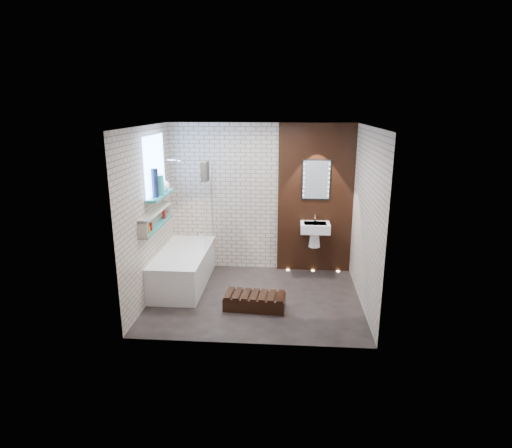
# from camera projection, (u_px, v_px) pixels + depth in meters

# --- Properties ---
(ground) EXTENTS (3.20, 3.20, 0.00)m
(ground) POSITION_uv_depth(u_px,v_px,m) (255.00, 298.00, 6.57)
(ground) COLOR black
(ground) RESTS_ON ground
(room_shell) EXTENTS (3.24, 3.20, 2.60)m
(room_shell) POSITION_uv_depth(u_px,v_px,m) (255.00, 217.00, 6.22)
(room_shell) COLOR #BFAA97
(room_shell) RESTS_ON ground
(walnut_panel) EXTENTS (1.30, 0.06, 2.60)m
(walnut_panel) POSITION_uv_depth(u_px,v_px,m) (315.00, 199.00, 7.37)
(walnut_panel) COLOR black
(walnut_panel) RESTS_ON ground
(clerestory_window) EXTENTS (0.18, 1.00, 0.94)m
(clerestory_window) POSITION_uv_depth(u_px,v_px,m) (155.00, 171.00, 6.50)
(clerestory_window) COLOR #7FADE0
(clerestory_window) RESTS_ON room_shell
(display_niche) EXTENTS (0.14, 1.30, 0.26)m
(display_niche) POSITION_uv_depth(u_px,v_px,m) (156.00, 219.00, 6.50)
(display_niche) COLOR teal
(display_niche) RESTS_ON room_shell
(bathtub) EXTENTS (0.79, 1.74, 0.70)m
(bathtub) POSITION_uv_depth(u_px,v_px,m) (183.00, 268.00, 7.01)
(bathtub) COLOR white
(bathtub) RESTS_ON ground
(bath_screen) EXTENTS (0.01, 0.78, 1.40)m
(bath_screen) POSITION_uv_depth(u_px,v_px,m) (208.00, 204.00, 7.14)
(bath_screen) COLOR white
(bath_screen) RESTS_ON bathtub
(towel) EXTENTS (0.09, 0.24, 0.32)m
(towel) POSITION_uv_depth(u_px,v_px,m) (205.00, 171.00, 6.84)
(towel) COLOR #292521
(towel) RESTS_ON bath_screen
(shower_head) EXTENTS (0.18, 0.18, 0.02)m
(shower_head) POSITION_uv_depth(u_px,v_px,m) (181.00, 160.00, 7.03)
(shower_head) COLOR silver
(shower_head) RESTS_ON room_shell
(washbasin) EXTENTS (0.50, 0.36, 0.58)m
(washbasin) POSITION_uv_depth(u_px,v_px,m) (315.00, 231.00, 7.32)
(washbasin) COLOR white
(washbasin) RESTS_ON walnut_panel
(led_mirror) EXTENTS (0.50, 0.02, 0.70)m
(led_mirror) POSITION_uv_depth(u_px,v_px,m) (316.00, 180.00, 7.24)
(led_mirror) COLOR black
(led_mirror) RESTS_ON walnut_panel
(walnut_step) EXTENTS (0.91, 0.45, 0.20)m
(walnut_step) POSITION_uv_depth(u_px,v_px,m) (255.00, 302.00, 6.23)
(walnut_step) COLOR black
(walnut_step) RESTS_ON ground
(niche_bottles) EXTENTS (0.06, 0.87, 0.15)m
(niche_bottles) POSITION_uv_depth(u_px,v_px,m) (156.00, 222.00, 6.48)
(niche_bottles) COLOR maroon
(niche_bottles) RESTS_ON display_niche
(sill_vases) EXTENTS (0.18, 0.58, 0.43)m
(sill_vases) POSITION_uv_depth(u_px,v_px,m) (159.00, 185.00, 6.51)
(sill_vases) COLOR #15203B
(sill_vases) RESTS_ON clerestory_window
(floor_uplights) EXTENTS (0.96, 0.06, 0.01)m
(floor_uplights) POSITION_uv_depth(u_px,v_px,m) (313.00, 270.00, 7.65)
(floor_uplights) COLOR #FFD899
(floor_uplights) RESTS_ON ground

